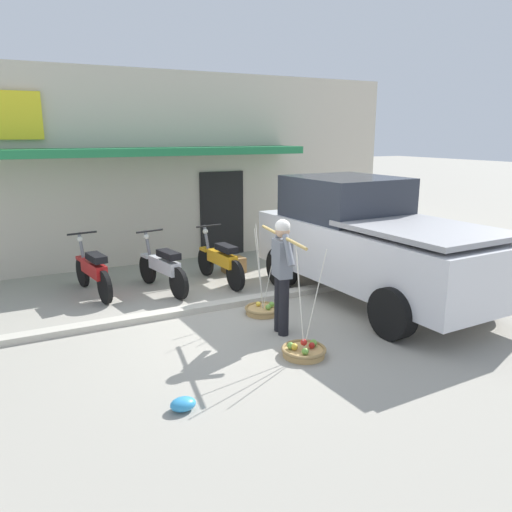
{
  "coord_description": "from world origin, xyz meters",
  "views": [
    {
      "loc": [
        -3.23,
        -6.69,
        2.86
      ],
      "look_at": [
        0.54,
        0.6,
        0.85
      ],
      "focal_mm": 35.12,
      "sensor_mm": 36.0,
      "label": 1
    }
  ],
  "objects_px": {
    "fruit_vendor": "(282,269)",
    "motorcycle_nearest_shop": "(93,271)",
    "fruit_basket_left_side": "(304,350)",
    "parked_truck": "(369,241)",
    "plastic_litter_bag": "(183,404)",
    "wooden_crate": "(234,265)",
    "fruit_basket_right_side": "(263,309)",
    "motorcycle_third_in_row": "(220,261)",
    "motorcycle_second_in_row": "(163,268)"
  },
  "relations": [
    {
      "from": "motorcycle_second_in_row",
      "to": "fruit_vendor",
      "type": "bearing_deg",
      "value": -71.1
    },
    {
      "from": "fruit_basket_left_side",
      "to": "plastic_litter_bag",
      "type": "distance_m",
      "value": 1.94
    },
    {
      "from": "motorcycle_nearest_shop",
      "to": "motorcycle_second_in_row",
      "type": "bearing_deg",
      "value": -16.78
    },
    {
      "from": "wooden_crate",
      "to": "motorcycle_second_in_row",
      "type": "bearing_deg",
      "value": -160.78
    },
    {
      "from": "fruit_vendor",
      "to": "fruit_basket_right_side",
      "type": "distance_m",
      "value": 1.23
    },
    {
      "from": "motorcycle_nearest_shop",
      "to": "parked_truck",
      "type": "bearing_deg",
      "value": -28.84
    },
    {
      "from": "motorcycle_second_in_row",
      "to": "wooden_crate",
      "type": "height_order",
      "value": "motorcycle_second_in_row"
    },
    {
      "from": "plastic_litter_bag",
      "to": "wooden_crate",
      "type": "height_order",
      "value": "wooden_crate"
    },
    {
      "from": "motorcycle_second_in_row",
      "to": "fruit_basket_right_side",
      "type": "bearing_deg",
      "value": -60.57
    },
    {
      "from": "wooden_crate",
      "to": "parked_truck",
      "type": "bearing_deg",
      "value": -61.72
    },
    {
      "from": "plastic_litter_bag",
      "to": "wooden_crate",
      "type": "xyz_separation_m",
      "value": [
        2.78,
        4.71,
        0.09
      ]
    },
    {
      "from": "motorcycle_nearest_shop",
      "to": "wooden_crate",
      "type": "relative_size",
      "value": 4.12
    },
    {
      "from": "fruit_vendor",
      "to": "fruit_basket_left_side",
      "type": "distance_m",
      "value": 1.23
    },
    {
      "from": "fruit_basket_right_side",
      "to": "fruit_vendor",
      "type": "bearing_deg",
      "value": -99.6
    },
    {
      "from": "fruit_basket_right_side",
      "to": "plastic_litter_bag",
      "type": "relative_size",
      "value": 5.18
    },
    {
      "from": "fruit_basket_left_side",
      "to": "motorcycle_third_in_row",
      "type": "height_order",
      "value": "fruit_basket_left_side"
    },
    {
      "from": "motorcycle_nearest_shop",
      "to": "motorcycle_third_in_row",
      "type": "relative_size",
      "value": 1.0
    },
    {
      "from": "motorcycle_nearest_shop",
      "to": "plastic_litter_bag",
      "type": "height_order",
      "value": "motorcycle_nearest_shop"
    },
    {
      "from": "fruit_basket_right_side",
      "to": "wooden_crate",
      "type": "height_order",
      "value": "fruit_basket_right_side"
    },
    {
      "from": "fruit_vendor",
      "to": "fruit_basket_left_side",
      "type": "xyz_separation_m",
      "value": [
        -0.14,
        -0.83,
        -0.9
      ]
    },
    {
      "from": "motorcycle_third_in_row",
      "to": "motorcycle_second_in_row",
      "type": "bearing_deg",
      "value": 179.62
    },
    {
      "from": "plastic_litter_bag",
      "to": "wooden_crate",
      "type": "relative_size",
      "value": 0.64
    },
    {
      "from": "motorcycle_third_in_row",
      "to": "plastic_litter_bag",
      "type": "bearing_deg",
      "value": -118.36
    },
    {
      "from": "motorcycle_nearest_shop",
      "to": "plastic_litter_bag",
      "type": "distance_m",
      "value": 4.49
    },
    {
      "from": "parked_truck",
      "to": "motorcycle_third_in_row",
      "type": "bearing_deg",
      "value": 134.41
    },
    {
      "from": "parked_truck",
      "to": "plastic_litter_bag",
      "type": "distance_m",
      "value": 4.78
    },
    {
      "from": "plastic_litter_bag",
      "to": "motorcycle_second_in_row",
      "type": "bearing_deg",
      "value": 75.51
    },
    {
      "from": "parked_truck",
      "to": "motorcycle_nearest_shop",
      "type": "bearing_deg",
      "value": 151.16
    },
    {
      "from": "fruit_basket_left_side",
      "to": "motorcycle_nearest_shop",
      "type": "height_order",
      "value": "fruit_basket_left_side"
    },
    {
      "from": "motorcycle_nearest_shop",
      "to": "fruit_basket_right_side",
      "type": "bearing_deg",
      "value": -45.04
    },
    {
      "from": "fruit_basket_left_side",
      "to": "parked_truck",
      "type": "xyz_separation_m",
      "value": [
        2.32,
        1.56,
        0.95
      ]
    },
    {
      "from": "fruit_vendor",
      "to": "fruit_basket_right_side",
      "type": "xyz_separation_m",
      "value": [
        0.14,
        0.83,
        -0.9
      ]
    },
    {
      "from": "fruit_vendor",
      "to": "wooden_crate",
      "type": "height_order",
      "value": "fruit_vendor"
    },
    {
      "from": "fruit_basket_right_side",
      "to": "plastic_litter_bag",
      "type": "bearing_deg",
      "value": -134.2
    },
    {
      "from": "plastic_litter_bag",
      "to": "fruit_basket_left_side",
      "type": "bearing_deg",
      "value": 16.3
    },
    {
      "from": "parked_truck",
      "to": "fruit_basket_right_side",
      "type": "bearing_deg",
      "value": 177.17
    },
    {
      "from": "fruit_vendor",
      "to": "wooden_crate",
      "type": "xyz_separation_m",
      "value": [
        0.78,
        3.34,
        -0.82
      ]
    },
    {
      "from": "fruit_vendor",
      "to": "motorcycle_third_in_row",
      "type": "xyz_separation_m",
      "value": [
        0.22,
        2.73,
        -0.52
      ]
    },
    {
      "from": "parked_truck",
      "to": "plastic_litter_bag",
      "type": "height_order",
      "value": "parked_truck"
    },
    {
      "from": "motorcycle_second_in_row",
      "to": "plastic_litter_bag",
      "type": "bearing_deg",
      "value": -104.49
    },
    {
      "from": "plastic_litter_bag",
      "to": "motorcycle_third_in_row",
      "type": "bearing_deg",
      "value": 61.64
    },
    {
      "from": "motorcycle_second_in_row",
      "to": "plastic_litter_bag",
      "type": "distance_m",
      "value": 4.27
    },
    {
      "from": "motorcycle_second_in_row",
      "to": "motorcycle_third_in_row",
      "type": "height_order",
      "value": "same"
    },
    {
      "from": "fruit_basket_right_side",
      "to": "motorcycle_second_in_row",
      "type": "bearing_deg",
      "value": 119.43
    },
    {
      "from": "fruit_basket_left_side",
      "to": "parked_truck",
      "type": "bearing_deg",
      "value": 33.9
    },
    {
      "from": "motorcycle_nearest_shop",
      "to": "fruit_basket_left_side",
      "type": "bearing_deg",
      "value": -63.15
    },
    {
      "from": "fruit_vendor",
      "to": "plastic_litter_bag",
      "type": "relative_size",
      "value": 6.05
    },
    {
      "from": "motorcycle_third_in_row",
      "to": "wooden_crate",
      "type": "xyz_separation_m",
      "value": [
        0.56,
        0.61,
        -0.29
      ]
    },
    {
      "from": "parked_truck",
      "to": "wooden_crate",
      "type": "relative_size",
      "value": 10.84
    },
    {
      "from": "fruit_vendor",
      "to": "motorcycle_nearest_shop",
      "type": "relative_size",
      "value": 0.94
    }
  ]
}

